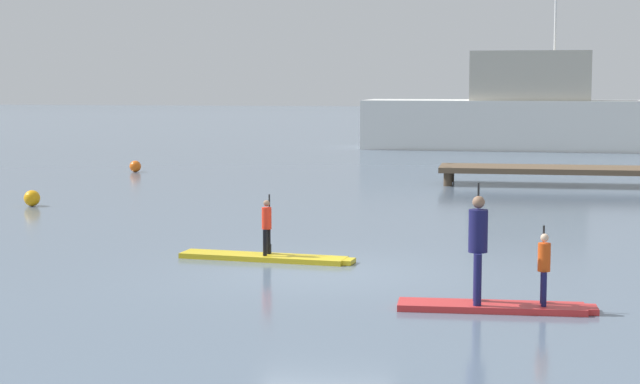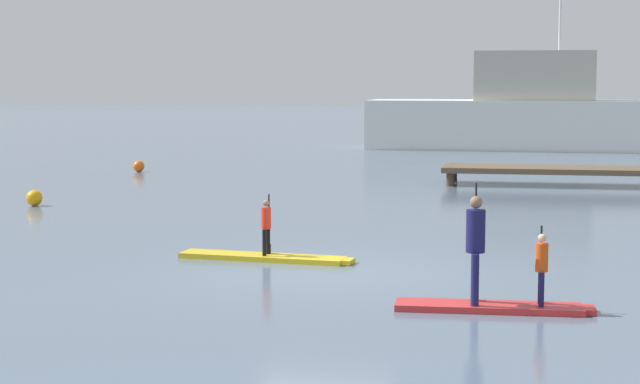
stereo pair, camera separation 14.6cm
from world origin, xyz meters
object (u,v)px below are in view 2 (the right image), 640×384
(paddleboard_near, at_px, (266,257))
(mooring_buoy_mid, at_px, (139,166))
(paddleboard_far, at_px, (493,307))
(fishing_boat_white_large, at_px, (517,112))
(mooring_buoy_near, at_px, (34,198))
(paddler_child_solo, at_px, (266,224))
(paddler_child_front, at_px, (542,265))
(paddler_adult, at_px, (475,242))

(paddleboard_near, height_order, mooring_buoy_mid, mooring_buoy_mid)
(paddleboard_far, height_order, fishing_boat_white_large, fishing_boat_white_large)
(mooring_buoy_near, bearing_deg, paddler_child_solo, -41.49)
(paddler_child_front, bearing_deg, fishing_boat_white_large, 90.26)
(fishing_boat_white_large, xyz_separation_m, mooring_buoy_mid, (-14.20, -16.09, -1.63))
(paddler_child_front, xyz_separation_m, mooring_buoy_near, (-13.46, 11.10, -0.49))
(paddleboard_far, height_order, paddler_child_front, paddler_child_front)
(fishing_boat_white_large, height_order, mooring_buoy_mid, fishing_boat_white_large)
(fishing_boat_white_large, bearing_deg, paddleboard_near, -98.22)
(paddler_adult, relative_size, mooring_buoy_near, 4.08)
(paddleboard_near, bearing_deg, paddler_adult, -42.21)
(paddleboard_near, distance_m, paddler_child_solo, 0.65)
(paddler_child_front, bearing_deg, mooring_buoy_mid, 123.28)
(paddleboard_far, bearing_deg, paddleboard_near, 139.73)
(paddler_child_solo, relative_size, fishing_boat_white_large, 0.08)
(paddleboard_near, distance_m, mooring_buoy_mid, 20.40)
(paddler_adult, distance_m, fishing_boat_white_large, 38.04)
(paddler_child_front, distance_m, fishing_boat_white_large, 38.00)
(paddler_adult, distance_m, mooring_buoy_mid, 25.71)
(fishing_boat_white_large, relative_size, mooring_buoy_near, 32.45)
(paddleboard_far, xyz_separation_m, paddler_child_front, (0.70, 0.04, 0.66))
(paddler_child_solo, xyz_separation_m, paddleboard_far, (4.42, -3.76, -0.65))
(paddleboard_near, distance_m, paddleboard_far, 5.80)
(paddleboard_far, xyz_separation_m, fishing_boat_white_large, (0.53, 38.02, 1.80))
(paddler_child_front, xyz_separation_m, fishing_boat_white_large, (-0.17, 37.98, 1.13))
(paddler_adult, distance_m, mooring_buoy_near, 16.75)
(mooring_buoy_mid, bearing_deg, mooring_buoy_near, -85.19)
(paddleboard_far, relative_size, mooring_buoy_mid, 6.91)
(paddler_adult, xyz_separation_m, mooring_buoy_near, (-12.47, 11.14, -0.82))
(paddler_child_front, relative_size, mooring_buoy_near, 2.66)
(paddler_adult, relative_size, paddler_child_front, 1.53)
(paddleboard_far, xyz_separation_m, mooring_buoy_mid, (-13.67, 21.93, 0.17))
(paddleboard_far, distance_m, mooring_buoy_near, 16.94)
(mooring_buoy_near, height_order, mooring_buoy_mid, mooring_buoy_near)
(paddler_child_front, bearing_deg, mooring_buoy_near, 140.50)
(paddleboard_near, bearing_deg, paddleboard_far, -40.27)
(paddler_child_solo, bearing_deg, fishing_boat_white_large, 81.79)
(paddleboard_far, distance_m, paddler_child_front, 0.96)
(fishing_boat_white_large, relative_size, mooring_buoy_mid, 33.27)
(paddler_child_solo, height_order, mooring_buoy_near, paddler_child_solo)
(mooring_buoy_mid, bearing_deg, paddleboard_far, -58.07)
(paddler_adult, bearing_deg, paddleboard_near, 137.79)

